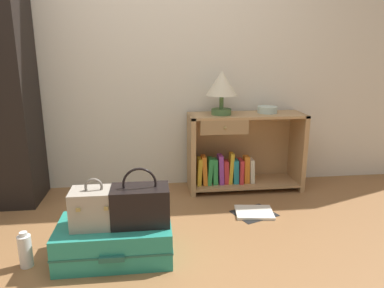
# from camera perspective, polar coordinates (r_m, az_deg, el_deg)

# --- Properties ---
(ground_plane) EXTENTS (9.00, 9.00, 0.00)m
(ground_plane) POSITION_cam_1_polar(r_m,az_deg,el_deg) (2.12, -6.52, -20.44)
(ground_plane) COLOR olive
(back_wall) EXTENTS (6.40, 0.10, 2.60)m
(back_wall) POSITION_cam_1_polar(r_m,az_deg,el_deg) (3.24, -7.43, 15.99)
(back_wall) COLOR silver
(back_wall) RESTS_ON ground_plane
(bookshelf) EXTENTS (1.02, 0.36, 0.69)m
(bookshelf) POSITION_cam_1_polar(r_m,az_deg,el_deg) (3.23, 7.69, -1.43)
(bookshelf) COLOR tan
(bookshelf) RESTS_ON ground_plane
(table_lamp) EXTENTS (0.27, 0.27, 0.37)m
(table_lamp) POSITION_cam_1_polar(r_m,az_deg,el_deg) (3.05, 4.80, 9.27)
(table_lamp) COLOR #4C7542
(table_lamp) RESTS_ON bookshelf
(bowl) EXTENTS (0.17, 0.17, 0.06)m
(bowl) POSITION_cam_1_polar(r_m,az_deg,el_deg) (3.22, 11.98, 5.41)
(bowl) COLOR silver
(bowl) RESTS_ON bookshelf
(suitcase_large) EXTENTS (0.68, 0.43, 0.22)m
(suitcase_large) POSITION_cam_1_polar(r_m,az_deg,el_deg) (2.28, -12.21, -14.75)
(suitcase_large) COLOR teal
(suitcase_large) RESTS_ON ground_plane
(train_case) EXTENTS (0.27, 0.20, 0.30)m
(train_case) POSITION_cam_1_polar(r_m,az_deg,el_deg) (2.17, -15.25, -9.83)
(train_case) COLOR #A89E8E
(train_case) RESTS_ON suitcase_large
(handbag) EXTENTS (0.34, 0.20, 0.35)m
(handbag) POSITION_cam_1_polar(r_m,az_deg,el_deg) (2.14, -8.27, -9.62)
(handbag) COLOR black
(handbag) RESTS_ON suitcase_large
(bottle) EXTENTS (0.08, 0.08, 0.22)m
(bottle) POSITION_cam_1_polar(r_m,az_deg,el_deg) (2.35, -25.16, -15.19)
(bottle) COLOR white
(bottle) RESTS_ON ground_plane
(open_book_on_floor) EXTENTS (0.37, 0.34, 0.02)m
(open_book_on_floor) POSITION_cam_1_polar(r_m,az_deg,el_deg) (2.84, 9.93, -10.77)
(open_book_on_floor) COLOR white
(open_book_on_floor) RESTS_ON ground_plane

